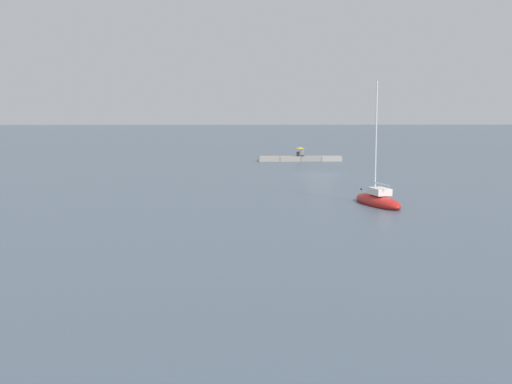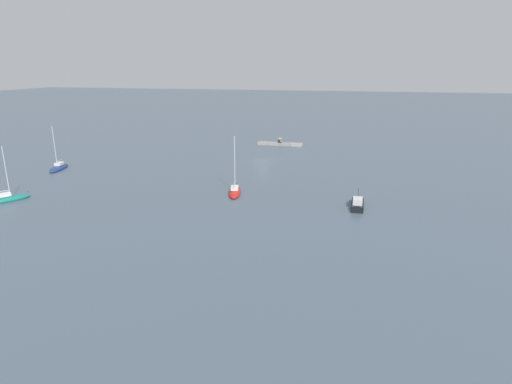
# 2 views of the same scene
# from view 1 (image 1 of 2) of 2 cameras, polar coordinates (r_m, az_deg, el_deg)

# --- Properties ---
(ground_plane) EXTENTS (500.00, 500.00, 0.00)m
(ground_plane) POSITION_cam_1_polar(r_m,az_deg,el_deg) (69.24, 5.48, 1.48)
(ground_plane) COLOR #475666
(seawall_pier) EXTENTS (10.78, 1.73, 0.65)m
(seawall_pier) POSITION_cam_1_polar(r_m,az_deg,el_deg) (87.70, 3.78, 2.85)
(seawall_pier) COLOR gray
(seawall_pier) RESTS_ON ground_plane
(person_seated_grey_left) EXTENTS (0.44, 0.64, 0.73)m
(person_seated_grey_left) POSITION_cam_1_polar(r_m,az_deg,el_deg) (87.47, 3.98, 3.22)
(person_seated_grey_left) COLOR #1E2333
(person_seated_grey_left) RESTS_ON seawall_pier
(person_seated_dark_right) EXTENTS (0.44, 0.64, 0.73)m
(person_seated_dark_right) POSITION_cam_1_polar(r_m,az_deg,el_deg) (87.60, 3.60, 3.22)
(person_seated_dark_right) COLOR #1E2333
(person_seated_dark_right) RESTS_ON seawall_pier
(umbrella_open_yellow) EXTENTS (1.14, 1.14, 1.25)m
(umbrella_open_yellow) POSITION_cam_1_polar(r_m,az_deg,el_deg) (87.55, 3.79, 3.77)
(umbrella_open_yellow) COLOR black
(umbrella_open_yellow) RESTS_ON seawall_pier
(sailboat_red_mid) EXTENTS (3.06, 6.35, 8.88)m
(sailboat_red_mid) POSITION_cam_1_polar(r_m,az_deg,el_deg) (47.44, 10.33, -0.72)
(sailboat_red_mid) COLOR red
(sailboat_red_mid) RESTS_ON ground_plane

